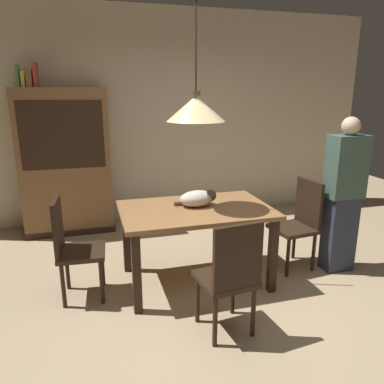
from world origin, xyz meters
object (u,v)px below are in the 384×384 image
book_yellow_short (24,79)px  book_brown_thick (30,78)px  book_red_tall (36,75)px  chair_left_side (72,244)px  chair_right_side (299,220)px  book_green_slim (19,76)px  pendant_lamp (196,108)px  hutch_bookcase (66,165)px  person_standing (343,196)px  dining_table (196,218)px  cat_sleeping (198,198)px  chair_near_front (230,274)px

book_yellow_short → book_brown_thick: book_brown_thick is taller
book_brown_thick → book_red_tall: bearing=0.0°
chair_left_side → book_yellow_short: 2.30m
chair_right_side → book_brown_thick: (-2.66, 1.74, 1.45)m
book_green_slim → chair_left_side: bearing=-73.4°
pendant_lamp → book_brown_thick: bearing=131.1°
hutch_bookcase → person_standing: 3.32m
hutch_bookcase → book_brown_thick: bearing=179.7°
dining_table → chair_right_side: size_ratio=1.51×
cat_sleeping → book_brown_thick: size_ratio=1.63×
book_green_slim → book_red_tall: bearing=0.0°
chair_left_side → cat_sleeping: bearing=2.2°
cat_sleeping → pendant_lamp: pendant_lamp is taller
dining_table → pendant_lamp: size_ratio=1.08×
chair_near_front → chair_right_side: bearing=38.4°
chair_left_side → chair_right_side: same height
chair_right_side → book_red_tall: (-2.59, 1.74, 1.48)m
pendant_lamp → book_red_tall: (-1.46, 1.75, 0.33)m
dining_table → book_yellow_short: (-1.60, 1.75, 1.29)m
chair_right_side → book_red_tall: size_ratio=3.32×
chair_right_side → hutch_bookcase: hutch_bookcase is taller
chair_right_side → hutch_bookcase: 2.94m
chair_near_front → hutch_bookcase: 2.92m
hutch_bookcase → book_green_slim: (-0.44, 0.00, 1.09)m
book_yellow_short → book_brown_thick: (0.07, 0.00, 0.02)m
book_brown_thick → person_standing: book_brown_thick is taller
book_brown_thick → cat_sleeping: bearing=-47.3°
book_yellow_short → book_brown_thick: 0.07m
hutch_bookcase → book_green_slim: bearing=179.8°
chair_right_side → book_yellow_short: size_ratio=4.65×
book_green_slim → book_yellow_short: 0.06m
chair_near_front → book_yellow_short: size_ratio=4.65×
cat_sleeping → book_yellow_short: size_ratio=1.96×
cat_sleeping → book_yellow_short: bearing=134.0°
pendant_lamp → book_red_tall: pendant_lamp is taller
person_standing → book_yellow_short: bearing=148.3°
dining_table → book_brown_thick: size_ratio=5.83×
cat_sleeping → pendant_lamp: (-0.04, -0.05, 0.84)m
pendant_lamp → book_red_tall: size_ratio=4.64×
dining_table → book_brown_thick: 2.67m
cat_sleeping → hutch_bookcase: bearing=126.5°
book_green_slim → book_yellow_short: (0.05, 0.00, -0.04)m
chair_right_side → cat_sleeping: size_ratio=2.38×
chair_left_side → dining_table: bearing=-0.3°
pendant_lamp → book_green_slim: size_ratio=5.00×
book_yellow_short → book_red_tall: book_red_tall is taller
chair_right_side → pendant_lamp: (-1.13, -0.01, 1.15)m
cat_sleeping → dining_table: bearing=-129.0°
chair_right_side → chair_near_front: same height
book_green_slim → person_standing: 3.87m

